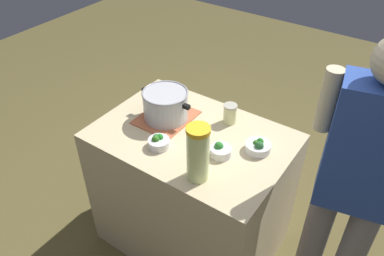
{
  "coord_description": "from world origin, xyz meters",
  "views": [
    {
      "loc": [
        0.96,
        -1.38,
        2.24
      ],
      "look_at": [
        0.0,
        0.0,
        0.95
      ],
      "focal_mm": 36.0,
      "sensor_mm": 36.0,
      "label": 1
    }
  ],
  "objects_px": {
    "broccoli_bowl_front": "(159,142)",
    "cooking_pot": "(166,104)",
    "broccoli_bowl_back": "(220,151)",
    "lemonade_pitcher": "(198,153)",
    "broccoli_bowl_center": "(258,147)",
    "mason_jar": "(230,114)",
    "person_cook": "(354,186)"
  },
  "relations": [
    {
      "from": "broccoli_bowl_back",
      "to": "lemonade_pitcher",
      "type": "bearing_deg",
      "value": -91.6
    },
    {
      "from": "broccoli_bowl_front",
      "to": "mason_jar",
      "type": "bearing_deg",
      "value": 63.91
    },
    {
      "from": "cooking_pot",
      "to": "broccoli_bowl_back",
      "type": "bearing_deg",
      "value": -12.95
    },
    {
      "from": "broccoli_bowl_front",
      "to": "person_cook",
      "type": "bearing_deg",
      "value": 16.09
    },
    {
      "from": "cooking_pot",
      "to": "person_cook",
      "type": "xyz_separation_m",
      "value": [
        1.08,
        0.05,
        -0.07
      ]
    },
    {
      "from": "broccoli_bowl_front",
      "to": "broccoli_bowl_back",
      "type": "height_order",
      "value": "broccoli_bowl_back"
    },
    {
      "from": "cooking_pot",
      "to": "broccoli_bowl_front",
      "type": "bearing_deg",
      "value": -61.09
    },
    {
      "from": "mason_jar",
      "to": "broccoli_bowl_back",
      "type": "distance_m",
      "value": 0.3
    },
    {
      "from": "cooking_pot",
      "to": "person_cook",
      "type": "bearing_deg",
      "value": 2.47
    },
    {
      "from": "cooking_pot",
      "to": "broccoli_bowl_back",
      "type": "distance_m",
      "value": 0.45
    },
    {
      "from": "broccoli_bowl_back",
      "to": "broccoli_bowl_front",
      "type": "bearing_deg",
      "value": -157.31
    },
    {
      "from": "mason_jar",
      "to": "broccoli_bowl_back",
      "type": "relative_size",
      "value": 1.04
    },
    {
      "from": "broccoli_bowl_back",
      "to": "person_cook",
      "type": "bearing_deg",
      "value": 12.77
    },
    {
      "from": "broccoli_bowl_front",
      "to": "broccoli_bowl_back",
      "type": "distance_m",
      "value": 0.33
    },
    {
      "from": "broccoli_bowl_front",
      "to": "cooking_pot",
      "type": "bearing_deg",
      "value": 118.91
    },
    {
      "from": "mason_jar",
      "to": "cooking_pot",
      "type": "bearing_deg",
      "value": -151.05
    },
    {
      "from": "mason_jar",
      "to": "person_cook",
      "type": "height_order",
      "value": "person_cook"
    },
    {
      "from": "broccoli_bowl_center",
      "to": "person_cook",
      "type": "bearing_deg",
      "value": 0.55
    },
    {
      "from": "broccoli_bowl_center",
      "to": "broccoli_bowl_back",
      "type": "xyz_separation_m",
      "value": [
        -0.15,
        -0.14,
        0.0
      ]
    },
    {
      "from": "broccoli_bowl_center",
      "to": "broccoli_bowl_back",
      "type": "distance_m",
      "value": 0.2
    },
    {
      "from": "cooking_pot",
      "to": "broccoli_bowl_back",
      "type": "height_order",
      "value": "cooking_pot"
    },
    {
      "from": "person_cook",
      "to": "cooking_pot",
      "type": "bearing_deg",
      "value": -177.53
    },
    {
      "from": "broccoli_bowl_center",
      "to": "lemonade_pitcher",
      "type": "bearing_deg",
      "value": -113.95
    },
    {
      "from": "lemonade_pitcher",
      "to": "person_cook",
      "type": "bearing_deg",
      "value": 28.11
    },
    {
      "from": "lemonade_pitcher",
      "to": "person_cook",
      "type": "height_order",
      "value": "person_cook"
    },
    {
      "from": "cooking_pot",
      "to": "mason_jar",
      "type": "relative_size",
      "value": 2.88
    },
    {
      "from": "lemonade_pitcher",
      "to": "mason_jar",
      "type": "relative_size",
      "value": 2.58
    },
    {
      "from": "lemonade_pitcher",
      "to": "broccoli_bowl_center",
      "type": "bearing_deg",
      "value": 66.05
    },
    {
      "from": "lemonade_pitcher",
      "to": "broccoli_bowl_back",
      "type": "bearing_deg",
      "value": 88.4
    },
    {
      "from": "mason_jar",
      "to": "broccoli_bowl_front",
      "type": "relative_size",
      "value": 0.99
    },
    {
      "from": "cooking_pot",
      "to": "broccoli_bowl_front",
      "type": "xyz_separation_m",
      "value": [
        0.13,
        -0.23,
        -0.07
      ]
    },
    {
      "from": "lemonade_pitcher",
      "to": "mason_jar",
      "type": "height_order",
      "value": "lemonade_pitcher"
    }
  ]
}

